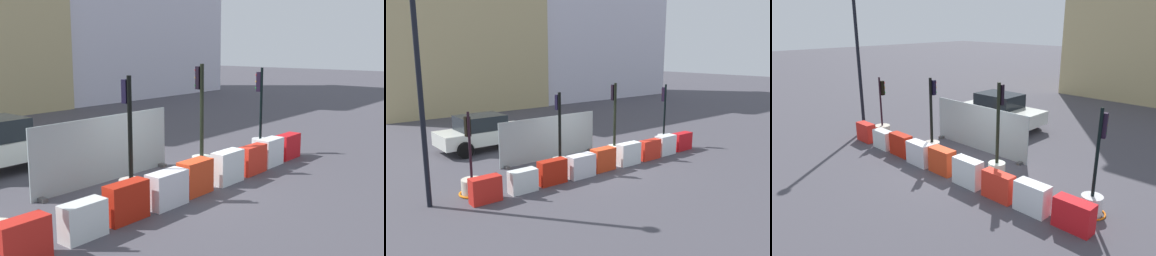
# 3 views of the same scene
# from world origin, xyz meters

# --- Properties ---
(ground_plane) EXTENTS (120.00, 120.00, 0.00)m
(ground_plane) POSITION_xyz_m (0.00, 0.00, 0.00)
(ground_plane) COLOR #46444C
(traffic_light_1) EXTENTS (0.62, 0.62, 3.12)m
(traffic_light_1) POSITION_xyz_m (-1.55, -0.09, 0.64)
(traffic_light_1) COLOR #B7AFA3
(traffic_light_1) RESTS_ON ground_plane
(traffic_light_2) EXTENTS (0.77, 0.77, 3.29)m
(traffic_light_2) POSITION_xyz_m (1.57, 0.14, 0.63)
(traffic_light_2) COLOR silver
(traffic_light_2) RESTS_ON ground_plane
(traffic_light_3) EXTENTS (0.82, 0.82, 3.05)m
(traffic_light_3) POSITION_xyz_m (4.98, 0.15, 0.54)
(traffic_light_3) COLOR silver
(traffic_light_3) RESTS_ON ground_plane
(construction_barrier_0) EXTENTS (0.97, 0.43, 0.82)m
(construction_barrier_0) POSITION_xyz_m (-5.06, -0.98, 0.41)
(construction_barrier_0) COLOR red
(construction_barrier_0) RESTS_ON ground_plane
(construction_barrier_1) EXTENTS (0.97, 0.44, 0.77)m
(construction_barrier_1) POSITION_xyz_m (-3.71, -0.96, 0.38)
(construction_barrier_1) COLOR silver
(construction_barrier_1) RESTS_ON ground_plane
(construction_barrier_2) EXTENTS (1.06, 0.41, 0.88)m
(construction_barrier_2) POSITION_xyz_m (-2.49, -0.93, 0.44)
(construction_barrier_2) COLOR #B41F0F
(construction_barrier_2) RESTS_ON ground_plane
(construction_barrier_3) EXTENTS (1.07, 0.49, 0.86)m
(construction_barrier_3) POSITION_xyz_m (-1.22, -0.99, 0.43)
(construction_barrier_3) COLOR silver
(construction_barrier_3) RESTS_ON ground_plane
(construction_barrier_4) EXTENTS (1.00, 0.47, 0.90)m
(construction_barrier_4) POSITION_xyz_m (-0.05, -0.91, 0.45)
(construction_barrier_4) COLOR red
(construction_barrier_4) RESTS_ON ground_plane
(construction_barrier_5) EXTENTS (1.05, 0.44, 0.92)m
(construction_barrier_5) POSITION_xyz_m (1.30, -1.00, 0.46)
(construction_barrier_5) COLOR silver
(construction_barrier_5) RESTS_ON ground_plane
(construction_barrier_6) EXTENTS (1.04, 0.39, 0.85)m
(construction_barrier_6) POSITION_xyz_m (2.59, -1.02, 0.43)
(construction_barrier_6) COLOR red
(construction_barrier_6) RESTS_ON ground_plane
(construction_barrier_7) EXTENTS (0.99, 0.47, 0.88)m
(construction_barrier_7) POSITION_xyz_m (3.75, -0.95, 0.44)
(construction_barrier_7) COLOR white
(construction_barrier_7) RESTS_ON ground_plane
(construction_barrier_8) EXTENTS (1.03, 0.45, 0.83)m
(construction_barrier_8) POSITION_xyz_m (5.01, -0.93, 0.41)
(construction_barrier_8) COLOR red
(construction_barrier_8) RESTS_ON ground_plane
(site_fence_panel) EXTENTS (4.87, 0.50, 1.87)m
(site_fence_panel) POSITION_xyz_m (-0.74, 1.75, 0.90)
(site_fence_panel) COLOR #90A0A2
(site_fence_panel) RESTS_ON ground_plane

